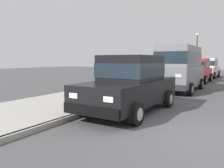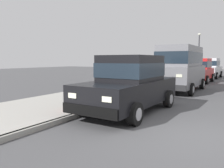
# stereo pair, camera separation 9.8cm
# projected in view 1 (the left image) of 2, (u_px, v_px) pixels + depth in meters

# --- Properties ---
(ground_plane) EXTENTS (80.00, 80.00, 0.00)m
(ground_plane) POSITION_uv_depth(u_px,v_px,m) (185.00, 133.00, 5.50)
(ground_plane) COLOR #4C4C4F
(curb) EXTENTS (0.16, 64.00, 0.14)m
(curb) POSITION_uv_depth(u_px,v_px,m) (82.00, 114.00, 7.13)
(curb) COLOR gray
(curb) RESTS_ON ground
(sidewalk) EXTENTS (3.60, 64.00, 0.14)m
(sidewalk) POSITION_uv_depth(u_px,v_px,m) (42.00, 108.00, 8.05)
(sidewalk) COLOR #A8A59E
(sidewalk) RESTS_ON ground
(car_black_sedan) EXTENTS (2.07, 4.62, 1.92)m
(car_black_sedan) POSITION_uv_depth(u_px,v_px,m) (131.00, 83.00, 7.70)
(car_black_sedan) COLOR black
(car_black_sedan) RESTS_ON ground
(car_grey_van) EXTENTS (2.15, 4.90, 2.52)m
(car_grey_van) POSITION_uv_depth(u_px,v_px,m) (179.00, 66.00, 12.80)
(car_grey_van) COLOR slate
(car_grey_van) RESTS_ON ground
(car_red_hatchback) EXTENTS (2.04, 3.85, 1.88)m
(car_red_hatchback) POSITION_uv_depth(u_px,v_px,m) (197.00, 70.00, 17.83)
(car_red_hatchback) COLOR red
(car_red_hatchback) RESTS_ON ground
(car_silver_sedan) EXTENTS (2.13, 4.65, 1.92)m
(car_silver_sedan) POSITION_uv_depth(u_px,v_px,m) (207.00, 68.00, 22.21)
(car_silver_sedan) COLOR #BCBCC1
(car_silver_sedan) RESTS_ON ground
(dog_brown) EXTENTS (0.75, 0.29, 0.49)m
(dog_brown) POSITION_uv_depth(u_px,v_px,m) (93.00, 90.00, 10.06)
(dog_brown) COLOR brown
(dog_brown) RESTS_ON sidewalk
(fire_hydrant) EXTENTS (0.34, 0.24, 0.72)m
(fire_hydrant) POSITION_uv_depth(u_px,v_px,m) (70.00, 100.00, 7.31)
(fire_hydrant) COLOR red
(fire_hydrant) RESTS_ON sidewalk
(street_lamp) EXTENTS (0.36, 0.36, 4.42)m
(street_lamp) POSITION_uv_depth(u_px,v_px,m) (197.00, 49.00, 24.22)
(street_lamp) COLOR #2D2D33
(street_lamp) RESTS_ON sidewalk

